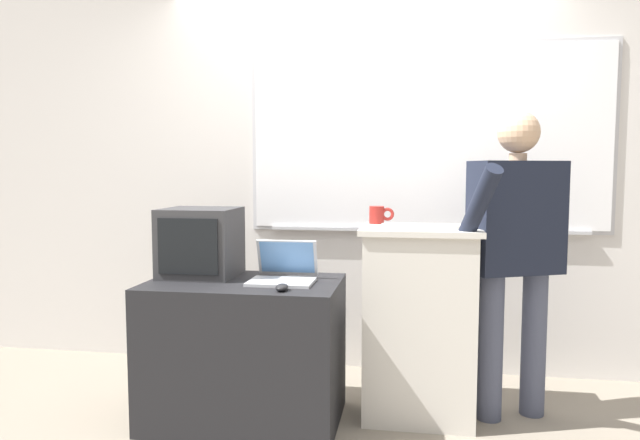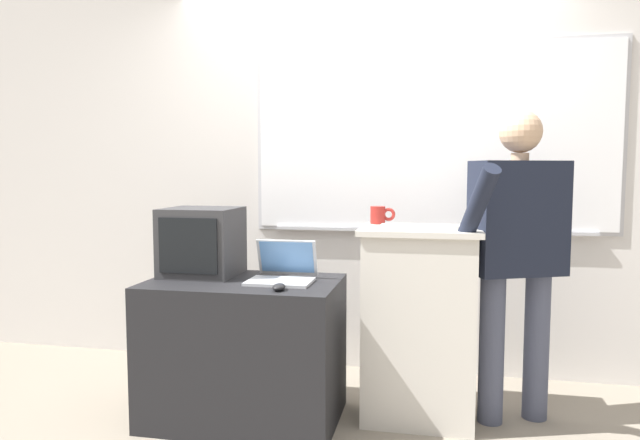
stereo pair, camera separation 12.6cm
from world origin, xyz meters
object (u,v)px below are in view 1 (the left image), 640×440
(side_desk, at_px, (245,351))
(crt_monitor, at_px, (201,242))
(laptop, at_px, (284,271))
(coffee_mug, at_px, (378,215))
(person_presenter, at_px, (516,242))
(computer_mouse_by_laptop, at_px, (282,287))
(wireless_keyboard, at_px, (425,226))
(lectern_podium, at_px, (419,322))

(side_desk, bearing_deg, crt_monitor, 158.78)
(laptop, relative_size, coffee_mug, 2.36)
(person_presenter, distance_m, computer_mouse_by_laptop, 1.26)
(side_desk, relative_size, crt_monitor, 2.55)
(laptop, xyz_separation_m, crt_monitor, (-0.48, 0.07, 0.13))
(coffee_mug, bearing_deg, crt_monitor, -164.51)
(laptop, distance_m, wireless_keyboard, 0.77)
(lectern_podium, bearing_deg, side_desk, -167.16)
(lectern_podium, bearing_deg, person_presenter, 6.96)
(crt_monitor, bearing_deg, lectern_podium, 4.85)
(lectern_podium, bearing_deg, crt_monitor, -175.15)
(coffee_mug, bearing_deg, person_presenter, -7.96)
(lectern_podium, xyz_separation_m, coffee_mug, (-0.23, 0.16, 0.56))
(laptop, xyz_separation_m, wireless_keyboard, (0.72, 0.11, 0.23))
(person_presenter, bearing_deg, side_desk, 167.94)
(lectern_podium, bearing_deg, computer_mouse_by_laptop, -147.97)
(computer_mouse_by_laptop, relative_size, crt_monitor, 0.25)
(lectern_podium, distance_m, laptop, 0.78)
(person_presenter, distance_m, crt_monitor, 1.69)
(coffee_mug, bearing_deg, computer_mouse_by_laptop, -126.48)
(lectern_podium, xyz_separation_m, crt_monitor, (-1.18, -0.10, 0.42))
(computer_mouse_by_laptop, distance_m, coffee_mug, 0.78)
(side_desk, relative_size, person_presenter, 0.61)
(computer_mouse_by_laptop, bearing_deg, crt_monitor, 149.46)
(wireless_keyboard, bearing_deg, person_presenter, 14.16)
(person_presenter, relative_size, computer_mouse_by_laptop, 16.35)
(lectern_podium, relative_size, computer_mouse_by_laptop, 10.29)
(wireless_keyboard, height_order, computer_mouse_by_laptop, wireless_keyboard)
(person_presenter, height_order, laptop, person_presenter)
(computer_mouse_by_laptop, relative_size, coffee_mug, 0.72)
(lectern_podium, relative_size, wireless_keyboard, 2.29)
(laptop, bearing_deg, lectern_podium, 13.56)
(laptop, xyz_separation_m, computer_mouse_by_laptop, (0.04, -0.24, -0.04))
(person_presenter, bearing_deg, laptop, 168.01)
(computer_mouse_by_laptop, bearing_deg, coffee_mug, 53.52)
(person_presenter, bearing_deg, coffee_mug, 149.20)
(crt_monitor, bearing_deg, side_desk, -21.22)
(person_presenter, xyz_separation_m, crt_monitor, (-1.68, -0.16, -0.02))
(lectern_podium, bearing_deg, coffee_mug, 144.95)
(side_desk, xyz_separation_m, computer_mouse_by_laptop, (0.25, -0.20, 0.39))
(lectern_podium, xyz_separation_m, wireless_keyboard, (0.02, -0.06, 0.52))
(lectern_podium, relative_size, side_desk, 1.03)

